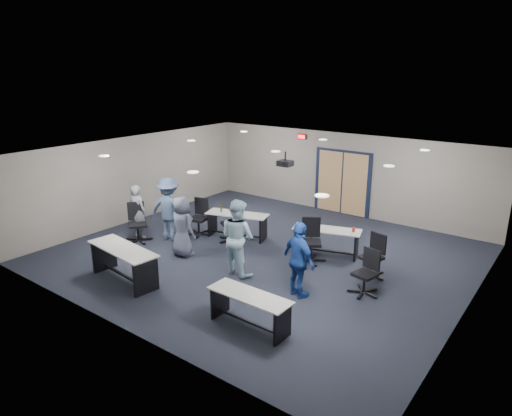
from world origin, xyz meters
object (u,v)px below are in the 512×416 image
Objects in this scene: table_back_left at (237,221)px; chair_loose_left at (138,223)px; chair_back_b at (231,223)px; chair_back_d at (372,256)px; chair_back_c at (311,241)px; person_plaid at (182,226)px; chair_back_a at (198,217)px; table_back_right at (327,237)px; person_lightblue at (238,237)px; table_front_right at (250,305)px; table_front_left at (123,258)px; person_gray at (138,211)px; person_navy at (299,260)px; person_back at (169,209)px; chair_loose_right at (365,273)px.

chair_loose_left is at bearing -152.88° from table_back_left.
chair_back_d is at bearing 34.39° from chair_back_b.
person_plaid reaches higher than chair_back_c.
chair_back_a is at bearing -170.46° from table_back_left.
table_back_right is at bearing 47.42° from chair_back_b.
table_front_right is at bearing 141.40° from person_lightblue.
chair_back_a is at bearing -1.07° from chair_loose_left.
table_front_right is 1.52× the size of chair_loose_left.
chair_back_c is at bearing -162.05° from chair_back_d.
table_front_left is 3.32m from chair_back_a.
person_gray reaches higher than chair_back_c.
person_lightblue is (-1.06, -1.62, 0.36)m from chair_back_c.
chair_loose_left reaches higher than table_front_left.
person_plaid reaches higher than table_front_right.
chair_back_a is (-1.04, -0.51, 0.03)m from table_back_left.
table_back_right is 2.51m from person_navy.
person_gray is at bearing 10.60° from person_back.
person_lightblue is 3.03m from person_back.
person_gray is (-1.97, 2.04, 0.23)m from table_front_left.
person_back is at bearing -7.03° from chair_loose_left.
table_back_right is 2.25m from chair_loose_right.
chair_back_b is 2.15m from person_lightblue.
chair_back_a is 0.67× the size of person_plaid.
table_back_left is (0.30, 3.74, -0.05)m from table_front_left.
chair_back_c is at bearing -45.75° from person_navy.
person_plaid reaches higher than table_front_left.
person_gray reaches higher than table_front_left.
table_back_right is 0.66m from chair_back_c.
table_back_right is at bearing -175.90° from person_back.
person_plaid is at bearing 154.63° from table_front_right.
person_gray is 0.94× the size of person_navy.
person_back reaches higher than table_back_left.
person_gray reaches higher than table_back_left.
person_plaid is at bearing 133.92° from person_back.
person_navy is (-0.85, -1.86, 0.33)m from chair_back_d.
chair_loose_right is at bearing -20.32° from chair_back_a.
person_navy is (3.60, 1.76, 0.29)m from table_front_left.
chair_back_b is at bearing -18.49° from chair_loose_left.
chair_loose_left reaches higher than chair_loose_right.
chair_back_d is 5.72m from person_back.
table_front_left is 4.55m from chair_back_c.
chair_back_c is (-0.62, 3.35, 0.09)m from table_front_right.
table_back_left is 2.80m from chair_loose_left.
table_front_left is 2.01× the size of chair_back_d.
chair_loose_right is (1.18, 2.54, 0.03)m from table_front_right.
table_front_left is 2.07× the size of chair_loose_right.
table_front_left is 3.75m from table_back_left.
person_back is at bearing -155.52° from table_back_left.
chair_loose_left is at bearing 140.12° from table_front_left.
table_back_right is 1.15× the size of person_plaid.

